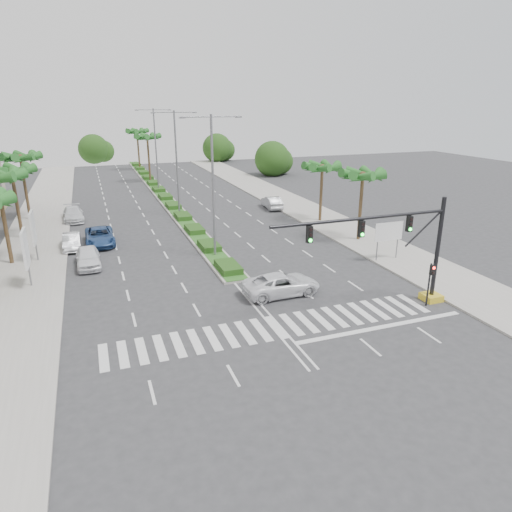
# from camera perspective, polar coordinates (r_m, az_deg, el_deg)

# --- Properties ---
(ground) EXTENTS (160.00, 160.00, 0.00)m
(ground) POSITION_cam_1_polar(r_m,az_deg,el_deg) (27.96, 2.57, -8.88)
(ground) COLOR #333335
(ground) RESTS_ON ground
(footpath_right) EXTENTS (6.00, 120.00, 0.15)m
(footpath_right) POSITION_cam_1_polar(r_m,az_deg,el_deg) (51.16, 9.72, 3.93)
(footpath_right) COLOR gray
(footpath_right) RESTS_ON ground
(footpath_left) EXTENTS (6.00, 120.00, 0.15)m
(footpath_left) POSITION_cam_1_polar(r_m,az_deg,el_deg) (45.04, -26.25, 0.16)
(footpath_left) COLOR gray
(footpath_left) RESTS_ON ground
(median) EXTENTS (2.20, 75.00, 0.20)m
(median) POSITION_cam_1_polar(r_m,az_deg,el_deg) (69.68, -11.92, 7.76)
(median) COLOR gray
(median) RESTS_ON ground
(median_grass) EXTENTS (1.80, 75.00, 0.04)m
(median_grass) POSITION_cam_1_polar(r_m,az_deg,el_deg) (69.66, -11.93, 7.86)
(median_grass) COLOR #265D20
(median_grass) RESTS_ON median
(signal_gantry) EXTENTS (12.60, 1.20, 7.20)m
(signal_gantry) POSITION_cam_1_polar(r_m,az_deg,el_deg) (31.14, 18.62, -0.03)
(signal_gantry) COLOR gold
(signal_gantry) RESTS_ON ground
(pedestrian_signal) EXTENTS (0.28, 0.36, 3.00)m
(pedestrian_signal) POSITION_cam_1_polar(r_m,az_deg,el_deg) (31.94, 20.97, -2.53)
(pedestrian_signal) COLOR black
(pedestrian_signal) RESTS_ON ground
(direction_sign) EXTENTS (2.70, 0.11, 3.40)m
(direction_sign) POSITION_cam_1_polar(r_m,az_deg,el_deg) (39.95, 16.24, 2.76)
(direction_sign) COLOR slate
(direction_sign) RESTS_ON ground
(billboard_near) EXTENTS (0.18, 2.10, 4.35)m
(billboard_near) POSITION_cam_1_polar(r_m,az_deg,el_deg) (36.53, -26.87, 0.80)
(billboard_near) COLOR slate
(billboard_near) RESTS_ON ground
(billboard_far) EXTENTS (0.18, 2.10, 4.35)m
(billboard_far) POSITION_cam_1_polar(r_m,az_deg,el_deg) (42.28, -26.11, 3.16)
(billboard_far) COLOR slate
(billboard_far) RESTS_ON ground
(palm_left_far) EXTENTS (4.57, 4.68, 7.35)m
(palm_left_far) POSITION_cam_1_polar(r_m,az_deg,el_deg) (49.69, -28.23, 9.12)
(palm_left_far) COLOR brown
(palm_left_far) RESTS_ON ground
(palm_left_end) EXTENTS (4.57, 4.68, 7.75)m
(palm_left_end) POSITION_cam_1_polar(r_m,az_deg,el_deg) (57.52, -27.35, 10.68)
(palm_left_end) COLOR brown
(palm_left_end) RESTS_ON ground
(palm_right_near) EXTENTS (4.57, 4.68, 7.05)m
(palm_right_near) POSITION_cam_1_polar(r_m,az_deg,el_deg) (44.54, 13.20, 9.58)
(palm_right_near) COLOR brown
(palm_right_near) RESTS_ON ground
(palm_right_far) EXTENTS (4.57, 4.68, 6.75)m
(palm_right_far) POSITION_cam_1_polar(r_m,az_deg,el_deg) (51.39, 8.28, 10.72)
(palm_right_far) COLOR brown
(palm_right_far) RESTS_ON ground
(palm_median_a) EXTENTS (4.57, 4.68, 8.05)m
(palm_median_a) POSITION_cam_1_polar(r_m,az_deg,el_deg) (78.61, -13.43, 14.09)
(palm_median_a) COLOR brown
(palm_median_a) RESTS_ON ground
(palm_median_b) EXTENTS (4.57, 4.68, 8.05)m
(palm_median_b) POSITION_cam_1_polar(r_m,az_deg,el_deg) (93.47, -14.65, 14.68)
(palm_median_b) COLOR brown
(palm_median_b) RESTS_ON ground
(streetlight_near) EXTENTS (5.10, 0.25, 12.00)m
(streetlight_near) POSITION_cam_1_polar(r_m,az_deg,el_deg) (38.54, -5.41, 9.51)
(streetlight_near) COLOR slate
(streetlight_near) RESTS_ON ground
(streetlight_mid) EXTENTS (5.10, 0.25, 12.00)m
(streetlight_mid) POSITION_cam_1_polar(r_m,az_deg,el_deg) (54.03, -9.91, 11.98)
(streetlight_mid) COLOR slate
(streetlight_mid) RESTS_ON ground
(streetlight_far) EXTENTS (5.10, 0.25, 12.00)m
(streetlight_far) POSITION_cam_1_polar(r_m,az_deg,el_deg) (69.74, -12.43, 13.32)
(streetlight_far) COLOR slate
(streetlight_far) RESTS_ON ground
(car_parked_a) EXTENTS (2.01, 4.71, 1.59)m
(car_parked_a) POSITION_cam_1_polar(r_m,az_deg,el_deg) (39.96, -20.25, -0.15)
(car_parked_a) COLOR white
(car_parked_a) RESTS_ON ground
(car_parked_b) EXTENTS (1.51, 4.32, 1.42)m
(car_parked_b) POSITION_cam_1_polar(r_m,az_deg,el_deg) (45.40, -22.04, 1.72)
(car_parked_b) COLOR silver
(car_parked_b) RESTS_ON ground
(car_parked_c) EXTENTS (2.67, 5.67, 1.57)m
(car_parked_c) POSITION_cam_1_polar(r_m,az_deg,el_deg) (45.85, -18.95, 2.34)
(car_parked_c) COLOR #2A4B82
(car_parked_c) RESTS_ON ground
(car_parked_d) EXTENTS (2.44, 5.41, 1.54)m
(car_parked_d) POSITION_cam_1_polar(r_m,az_deg,el_deg) (56.12, -21.89, 4.88)
(car_parked_d) COLOR silver
(car_parked_d) RESTS_ON ground
(car_crossing) EXTENTS (5.57, 2.67, 1.53)m
(car_crossing) POSITION_cam_1_polar(r_m,az_deg,el_deg) (32.17, 3.19, -3.54)
(car_crossing) COLOR white
(car_crossing) RESTS_ON ground
(car_right) EXTENTS (2.08, 4.88, 1.56)m
(car_right) POSITION_cam_1_polar(r_m,az_deg,el_deg) (58.19, 2.00, 6.70)
(car_right) COLOR #B0B1B5
(car_right) RESTS_ON ground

